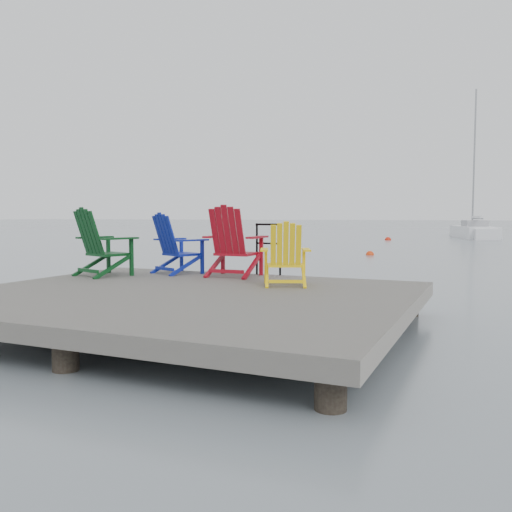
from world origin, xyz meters
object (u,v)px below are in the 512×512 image
at_px(handrail, 268,244).
at_px(buoy_a, 370,255).
at_px(sailboat_near, 473,232).
at_px(chair_green, 101,243).
at_px(chair_yellow, 285,255).
at_px(buoy_b, 388,240).
at_px(buoy_d, 478,235).
at_px(chair_red, 233,242).
at_px(chair_blue, 175,244).

height_order(handrail, buoy_a, handrail).
xyz_separation_m(handrail, sailboat_near, (2.25, 32.94, -0.69)).
height_order(chair_green, sailboat_near, sailboat_near).
xyz_separation_m(chair_yellow, buoy_b, (-3.35, 27.40, -0.96)).
bearing_deg(chair_yellow, buoy_d, 65.25).
height_order(chair_yellow, buoy_d, chair_yellow).
relative_size(handrail, chair_yellow, 0.98).
bearing_deg(chair_green, chair_yellow, 19.04).
distance_m(chair_green, sailboat_near, 34.62).
distance_m(handrail, sailboat_near, 33.03).
xyz_separation_m(chair_red, buoy_b, (-2.10, 26.61, -1.09)).
bearing_deg(buoy_b, chair_red, -85.48).
distance_m(buoy_a, buoy_d, 25.30).
height_order(chair_green, chair_blue, chair_green).
bearing_deg(sailboat_near, buoy_d, 74.49).
bearing_deg(chair_green, buoy_a, 101.42).
bearing_deg(buoy_a, handrail, -86.18).
xyz_separation_m(chair_yellow, buoy_a, (-1.64, 13.76, -0.96)).
height_order(chair_red, buoy_d, chair_red).
xyz_separation_m(chair_blue, buoy_d, (4.06, 38.03, -1.03)).
xyz_separation_m(handrail, chair_green, (-2.55, -1.33, 0.03)).
distance_m(chair_blue, chair_yellow, 2.54).
height_order(handrail, chair_blue, chair_blue).
bearing_deg(buoy_a, sailboat_near, 81.43).
relative_size(chair_blue, chair_yellow, 1.14).
height_order(buoy_a, buoy_d, buoy_d).
height_order(chair_red, sailboat_near, sailboat_near).
height_order(chair_blue, sailboat_near, sailboat_near).
bearing_deg(chair_red, sailboat_near, 83.46).
distance_m(chair_green, buoy_b, 27.45).
bearing_deg(chair_yellow, chair_blue, 138.80).
distance_m(chair_red, buoy_d, 38.18).
relative_size(handrail, buoy_b, 2.23).
distance_m(chair_yellow, buoy_b, 27.62).
bearing_deg(sailboat_near, chair_yellow, -105.36).
bearing_deg(handrail, buoy_d, 86.25).
height_order(chair_red, buoy_a, chair_red).
height_order(chair_green, chair_red, chair_red).
bearing_deg(buoy_b, buoy_a, -82.83).
bearing_deg(handrail, buoy_b, 95.58).
height_order(chair_blue, chair_yellow, chair_blue).
xyz_separation_m(buoy_a, buoy_b, (-1.72, 13.64, 0.00)).
xyz_separation_m(chair_green, buoy_a, (1.72, 13.79, -1.07)).
bearing_deg(buoy_a, chair_blue, -93.38).
bearing_deg(chair_red, chair_blue, 176.67).
bearing_deg(buoy_a, buoy_b, 97.17).
distance_m(chair_blue, sailboat_near, 33.65).
xyz_separation_m(chair_blue, chair_yellow, (2.40, -0.82, -0.07)).
relative_size(chair_blue, buoy_b, 2.60).
bearing_deg(buoy_b, sailboat_near, 54.93).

